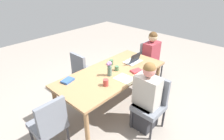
# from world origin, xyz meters

# --- Properties ---
(ground_plane) EXTENTS (10.00, 10.00, 0.00)m
(ground_plane) POSITION_xyz_m (0.00, 0.00, 0.00)
(ground_plane) COLOR gray
(dining_table) EXTENTS (2.10, 0.97, 0.73)m
(dining_table) POSITION_xyz_m (0.00, 0.00, 0.66)
(dining_table) COLOR #9E754C
(dining_table) RESTS_ON ground_plane
(chair_near_left_near) EXTENTS (0.44, 0.44, 0.90)m
(chair_near_left_near) POSITION_xyz_m (0.04, -0.84, 0.50)
(chair_near_left_near) COLOR slate
(chair_near_left_near) RESTS_ON ground_plane
(person_near_left_near) EXTENTS (0.36, 0.40, 1.19)m
(person_near_left_near) POSITION_xyz_m (-0.03, -0.78, 0.53)
(person_near_left_near) COLOR #2D2D33
(person_near_left_near) RESTS_ON ground_plane
(chair_head_right_left_mid) EXTENTS (0.44, 0.44, 0.90)m
(chair_head_right_left_mid) POSITION_xyz_m (1.41, 0.09, 0.50)
(chair_head_right_left_mid) COLOR slate
(chair_head_right_left_mid) RESTS_ON ground_plane
(person_head_right_left_mid) EXTENTS (0.40, 0.36, 1.19)m
(person_head_right_left_mid) POSITION_xyz_m (1.35, 0.02, 0.53)
(person_head_right_left_mid) COLOR #2D2D33
(person_head_right_left_mid) RESTS_ON ground_plane
(chair_far_left_far) EXTENTS (0.44, 0.44, 0.90)m
(chair_far_left_far) POSITION_xyz_m (-0.04, 0.79, 0.50)
(chair_far_left_far) COLOR slate
(chair_far_left_far) RESTS_ON ground_plane
(chair_head_left_right_near) EXTENTS (0.44, 0.44, 0.90)m
(chair_head_left_right_near) POSITION_xyz_m (-1.34, -0.06, 0.50)
(chair_head_left_right_near) COLOR slate
(chair_head_left_right_near) RESTS_ON ground_plane
(flower_vase) EXTENTS (0.10, 0.08, 0.27)m
(flower_vase) POSITION_xyz_m (-0.11, -0.04, 0.89)
(flower_vase) COLOR #4C6B60
(flower_vase) RESTS_ON dining_table
(placemat_near_left_near) EXTENTS (0.27, 0.37, 0.00)m
(placemat_near_left_near) POSITION_xyz_m (-0.02, -0.33, 0.74)
(placemat_near_left_near) COLOR beige
(placemat_near_left_near) RESTS_ON dining_table
(placemat_head_right_left_mid) EXTENTS (0.37, 0.27, 0.00)m
(placemat_head_right_left_mid) POSITION_xyz_m (0.64, 0.01, 0.74)
(placemat_head_right_left_mid) COLOR beige
(placemat_head_right_left_mid) RESTS_ON dining_table
(laptop_head_right_left_mid) EXTENTS (0.32, 0.22, 0.21)m
(laptop_head_right_left_mid) POSITION_xyz_m (0.59, -0.02, 0.78)
(laptop_head_right_left_mid) COLOR silver
(laptop_head_right_left_mid) RESTS_ON dining_table
(coffee_mug_near_left) EXTENTS (0.08, 0.08, 0.09)m
(coffee_mug_near_left) POSITION_xyz_m (0.12, -0.01, 0.78)
(coffee_mug_near_left) COLOR #47704C
(coffee_mug_near_left) RESTS_ON dining_table
(coffee_mug_near_right) EXTENTS (0.09, 0.09, 0.11)m
(coffee_mug_near_right) POSITION_xyz_m (-0.39, -0.22, 0.79)
(coffee_mug_near_right) COLOR #AD3D38
(coffee_mug_near_right) RESTS_ON dining_table
(coffee_mug_centre_left) EXTENTS (0.08, 0.08, 0.10)m
(coffee_mug_centre_left) POSITION_xyz_m (0.23, 0.23, 0.78)
(coffee_mug_centre_left) COLOR #47704C
(coffee_mug_centre_left) RESTS_ON dining_table
(book_red_cover) EXTENTS (0.23, 0.19, 0.03)m
(book_red_cover) POSITION_xyz_m (0.33, -0.31, 0.75)
(book_red_cover) COLOR #B73338
(book_red_cover) RESTS_ON dining_table
(book_blue_cover) EXTENTS (0.23, 0.18, 0.04)m
(book_blue_cover) POSITION_xyz_m (-0.73, 0.33, 0.75)
(book_blue_cover) COLOR #335693
(book_blue_cover) RESTS_ON dining_table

